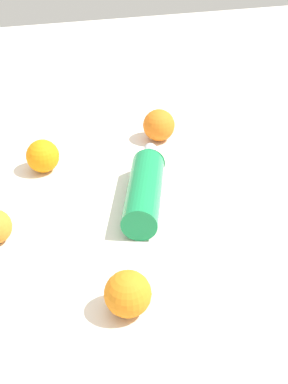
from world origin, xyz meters
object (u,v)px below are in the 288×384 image
at_px(water_bottle, 145,186).
at_px(orange_2, 159,125).
at_px(orange_0, 128,294).
at_px(orange_1, 43,156).

xyz_separation_m(water_bottle, orange_2, (0.10, 0.24, 0.00)).
bearing_deg(orange_0, orange_1, 100.27).
distance_m(orange_1, orange_2, 0.29).
height_order(orange_1, orange_2, orange_2).
bearing_deg(water_bottle, orange_2, -2.74).
distance_m(water_bottle, orange_1, 0.25).
bearing_deg(orange_2, orange_0, -110.46).
relative_size(orange_0, orange_2, 0.98).
relative_size(water_bottle, orange_1, 3.96).
xyz_separation_m(water_bottle, orange_1, (-0.19, 0.17, 0.00)).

